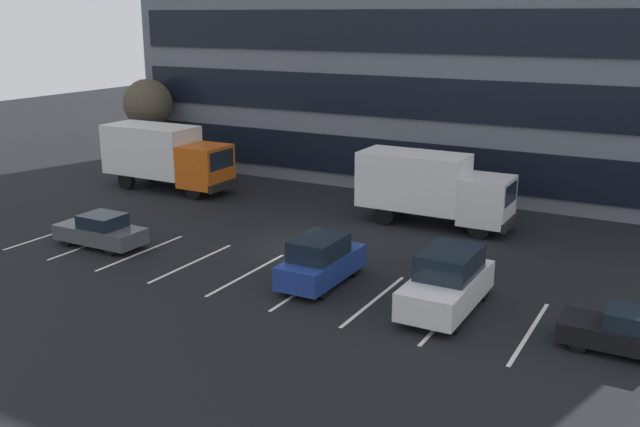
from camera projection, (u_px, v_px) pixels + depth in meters
ground_plane at (299, 246)px, 31.98m from camera, size 120.00×120.00×0.00m
office_building at (445, 2)px, 44.20m from camera, size 37.38×13.84×21.60m
lot_markings at (247, 274)px, 28.55m from camera, size 22.54×5.40×0.01m
box_truck_orange at (165, 154)px, 41.89m from camera, size 8.10×2.68×3.75m
box_truck_white at (432, 186)px, 34.74m from camera, size 7.61×2.52×3.53m
sedan_charcoal at (101, 231)px, 31.84m from camera, size 4.21×1.76×1.51m
suv_white at (447, 282)px, 24.86m from camera, size 2.04×4.81×2.17m
sedan_black at (627, 333)px, 21.79m from camera, size 3.89×1.63×1.39m
suv_navy at (321, 261)px, 27.31m from camera, size 1.81×4.26×1.93m
bare_tree at (148, 104)px, 46.63m from camera, size 3.21×3.21×6.03m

